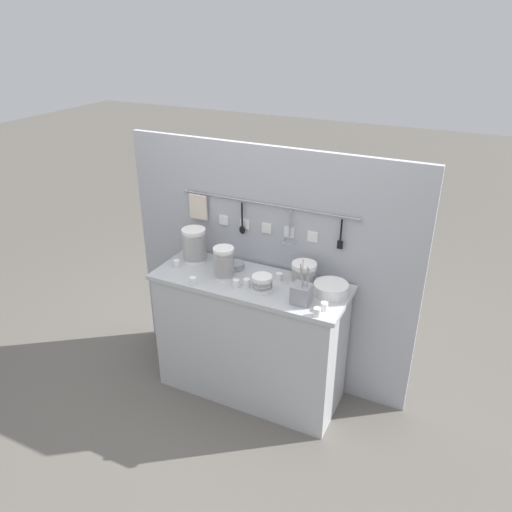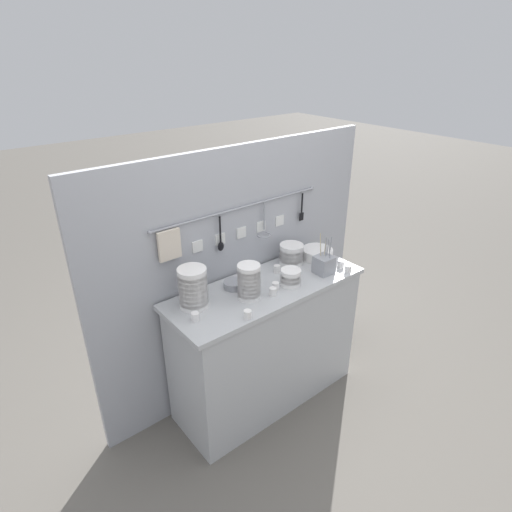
{
  "view_description": "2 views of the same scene",
  "coord_description": "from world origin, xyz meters",
  "px_view_note": "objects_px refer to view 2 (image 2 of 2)",
  "views": [
    {
      "loc": [
        1.29,
        -2.58,
        2.51
      ],
      "look_at": [
        0.05,
        -0.01,
        1.11
      ],
      "focal_mm": 35.0,
      "sensor_mm": 36.0,
      "label": 1
    },
    {
      "loc": [
        -1.52,
        -1.77,
        2.29
      ],
      "look_at": [
        -0.06,
        0.04,
        1.13
      ],
      "focal_mm": 30.0,
      "sensor_mm": 36.0,
      "label": 2
    }
  ],
  "objects_px": {
    "bowl_stack_tall_left": "(193,288)",
    "steel_mixing_bowl": "(234,284)",
    "cup_front_left": "(195,317)",
    "cup_back_left": "(341,264)",
    "bowl_stack_wide_centre": "(249,282)",
    "cup_back_right": "(248,314)",
    "cup_edge_far": "(273,292)",
    "cup_mid_row": "(275,286)",
    "cup_edge_near": "(348,269)",
    "cutlery_caddy": "(324,264)",
    "bowl_stack_nested_right": "(291,277)",
    "cup_beside_plates": "(277,269)",
    "bowl_stack_back_corner": "(291,254)",
    "plate_stack": "(317,253)"
  },
  "relations": [
    {
      "from": "bowl_stack_back_corner",
      "to": "cup_edge_far",
      "type": "bearing_deg",
      "value": -147.64
    },
    {
      "from": "cup_front_left",
      "to": "cup_back_left",
      "type": "height_order",
      "value": "same"
    },
    {
      "from": "cup_back_right",
      "to": "bowl_stack_tall_left",
      "type": "bearing_deg",
      "value": 119.67
    },
    {
      "from": "bowl_stack_wide_centre",
      "to": "cup_mid_row",
      "type": "distance_m",
      "value": 0.2
    },
    {
      "from": "plate_stack",
      "to": "cup_beside_plates",
      "type": "height_order",
      "value": "plate_stack"
    },
    {
      "from": "cup_front_left",
      "to": "cup_edge_near",
      "type": "height_order",
      "value": "same"
    },
    {
      "from": "cup_back_right",
      "to": "bowl_stack_back_corner",
      "type": "bearing_deg",
      "value": 27.24
    },
    {
      "from": "bowl_stack_back_corner",
      "to": "cup_edge_near",
      "type": "bearing_deg",
      "value": -57.51
    },
    {
      "from": "cup_front_left",
      "to": "cup_edge_near",
      "type": "distance_m",
      "value": 1.1
    },
    {
      "from": "bowl_stack_wide_centre",
      "to": "cup_back_right",
      "type": "distance_m",
      "value": 0.23
    },
    {
      "from": "bowl_stack_nested_right",
      "to": "cup_back_left",
      "type": "height_order",
      "value": "bowl_stack_nested_right"
    },
    {
      "from": "bowl_stack_wide_centre",
      "to": "cup_edge_near",
      "type": "relative_size",
      "value": 4.43
    },
    {
      "from": "cup_edge_far",
      "to": "cup_beside_plates",
      "type": "distance_m",
      "value": 0.29
    },
    {
      "from": "bowl_stack_wide_centre",
      "to": "bowl_stack_nested_right",
      "type": "distance_m",
      "value": 0.31
    },
    {
      "from": "bowl_stack_back_corner",
      "to": "steel_mixing_bowl",
      "type": "height_order",
      "value": "bowl_stack_back_corner"
    },
    {
      "from": "steel_mixing_bowl",
      "to": "cup_beside_plates",
      "type": "bearing_deg",
      "value": -3.84
    },
    {
      "from": "bowl_stack_tall_left",
      "to": "steel_mixing_bowl",
      "type": "height_order",
      "value": "bowl_stack_tall_left"
    },
    {
      "from": "bowl_stack_tall_left",
      "to": "cutlery_caddy",
      "type": "height_order",
      "value": "cutlery_caddy"
    },
    {
      "from": "cup_edge_near",
      "to": "steel_mixing_bowl",
      "type": "bearing_deg",
      "value": 155.82
    },
    {
      "from": "bowl_stack_wide_centre",
      "to": "cup_edge_far",
      "type": "relative_size",
      "value": 4.43
    },
    {
      "from": "cup_front_left",
      "to": "cup_edge_far",
      "type": "xyz_separation_m",
      "value": [
        0.51,
        -0.07,
        0.0
      ]
    },
    {
      "from": "plate_stack",
      "to": "cup_front_left",
      "type": "height_order",
      "value": "plate_stack"
    },
    {
      "from": "cup_mid_row",
      "to": "cup_back_left",
      "type": "distance_m",
      "value": 0.55
    },
    {
      "from": "bowl_stack_back_corner",
      "to": "cup_beside_plates",
      "type": "height_order",
      "value": "bowl_stack_back_corner"
    },
    {
      "from": "cup_back_left",
      "to": "bowl_stack_tall_left",
      "type": "bearing_deg",
      "value": 168.29
    },
    {
      "from": "cup_beside_plates",
      "to": "steel_mixing_bowl",
      "type": "bearing_deg",
      "value": 176.16
    },
    {
      "from": "bowl_stack_nested_right",
      "to": "cup_back_left",
      "type": "bearing_deg",
      "value": -5.83
    },
    {
      "from": "cup_edge_near",
      "to": "cup_edge_far",
      "type": "bearing_deg",
      "value": 170.79
    },
    {
      "from": "cutlery_caddy",
      "to": "cup_edge_near",
      "type": "relative_size",
      "value": 5.59
    },
    {
      "from": "bowl_stack_back_corner",
      "to": "bowl_stack_wide_centre",
      "type": "xyz_separation_m",
      "value": [
        -0.5,
        -0.17,
        0.04
      ]
    },
    {
      "from": "bowl_stack_wide_centre",
      "to": "cup_mid_row",
      "type": "xyz_separation_m",
      "value": [
        0.18,
        -0.03,
        -0.09
      ]
    },
    {
      "from": "cutlery_caddy",
      "to": "cup_back_left",
      "type": "xyz_separation_m",
      "value": [
        0.15,
        -0.02,
        -0.04
      ]
    },
    {
      "from": "cup_front_left",
      "to": "cup_mid_row",
      "type": "bearing_deg",
      "value": -3.05
    },
    {
      "from": "cup_edge_far",
      "to": "cutlery_caddy",
      "type": "bearing_deg",
      "value": 0.26
    },
    {
      "from": "cutlery_caddy",
      "to": "cup_beside_plates",
      "type": "height_order",
      "value": "cutlery_caddy"
    },
    {
      "from": "bowl_stack_back_corner",
      "to": "cup_mid_row",
      "type": "bearing_deg",
      "value": -148.26
    },
    {
      "from": "bowl_stack_wide_centre",
      "to": "cup_front_left",
      "type": "bearing_deg",
      "value": -179.75
    },
    {
      "from": "bowl_stack_tall_left",
      "to": "cup_edge_near",
      "type": "distance_m",
      "value": 1.06
    },
    {
      "from": "cup_edge_far",
      "to": "cup_mid_row",
      "type": "bearing_deg",
      "value": 35.77
    },
    {
      "from": "bowl_stack_tall_left",
      "to": "cup_mid_row",
      "type": "relative_size",
      "value": 4.97
    },
    {
      "from": "bowl_stack_wide_centre",
      "to": "bowl_stack_nested_right",
      "type": "bearing_deg",
      "value": -8.44
    },
    {
      "from": "bowl_stack_wide_centre",
      "to": "cup_edge_near",
      "type": "distance_m",
      "value": 0.74
    },
    {
      "from": "bowl_stack_wide_centre",
      "to": "cup_back_right",
      "type": "relative_size",
      "value": 4.43
    },
    {
      "from": "cup_back_right",
      "to": "cup_back_left",
      "type": "distance_m",
      "value": 0.87
    },
    {
      "from": "plate_stack",
      "to": "cutlery_caddy",
      "type": "xyz_separation_m",
      "value": [
        -0.13,
        -0.18,
        0.03
      ]
    },
    {
      "from": "cup_front_left",
      "to": "cup_back_left",
      "type": "relative_size",
      "value": 1.0
    },
    {
      "from": "cup_edge_far",
      "to": "cup_edge_near",
      "type": "bearing_deg",
      "value": -9.21
    },
    {
      "from": "cutlery_caddy",
      "to": "cup_mid_row",
      "type": "distance_m",
      "value": 0.4
    },
    {
      "from": "cup_beside_plates",
      "to": "cup_back_right",
      "type": "xyz_separation_m",
      "value": [
        -0.48,
        -0.3,
        0.0
      ]
    },
    {
      "from": "bowl_stack_nested_right",
      "to": "steel_mixing_bowl",
      "type": "distance_m",
      "value": 0.36
    }
  ]
}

